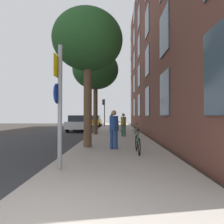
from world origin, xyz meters
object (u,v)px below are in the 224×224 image
at_px(pedestrian_0, 114,127).
at_px(car_1, 95,121).
at_px(bicycle_1, 136,130).
at_px(pedestrian_2, 112,122).
at_px(sign_post, 59,99).
at_px(traffic_light, 104,108).
at_px(tree_far, 96,70).
at_px(bicycle_2, 122,128).
at_px(bicycle_0, 138,144).
at_px(bicycle_3, 118,127).
at_px(car_0, 79,123).
at_px(tree_near, 88,42).
at_px(pedestrian_1, 123,123).

height_order(pedestrian_0, car_1, pedestrian_0).
relative_size(bicycle_1, pedestrian_2, 0.95).
relative_size(sign_post, traffic_light, 0.89).
relative_size(sign_post, bicycle_1, 2.19).
bearing_deg(tree_far, car_1, 96.79).
bearing_deg(bicycle_2, bicycle_0, -88.30).
bearing_deg(bicycle_3, bicycle_1, -72.26).
bearing_deg(tree_far, car_0, 117.54).
distance_m(pedestrian_2, car_0, 4.49).
xyz_separation_m(sign_post, car_0, (-2.19, 13.87, -1.22)).
bearing_deg(pedestrian_2, car_1, 103.39).
bearing_deg(car_0, bicycle_3, -9.10).
bearing_deg(bicycle_0, bicycle_1, 84.23).
distance_m(tree_near, bicycle_0, 5.32).
xyz_separation_m(bicycle_3, pedestrian_2, (-0.61, -2.29, 0.56)).
distance_m(tree_far, car_1, 13.83).
distance_m(sign_post, car_1, 22.89).
xyz_separation_m(tree_far, bicycle_1, (3.20, -0.67, -4.80)).
xyz_separation_m(bicycle_0, pedestrian_0, (-0.95, 0.91, 0.61)).
height_order(tree_near, pedestrian_0, tree_near).
height_order(pedestrian_1, car_1, pedestrian_1).
xyz_separation_m(tree_near, bicycle_2, (1.93, 7.82, -4.63)).
bearing_deg(pedestrian_2, pedestrian_1, -71.96).
bearing_deg(bicycle_3, traffic_light, 103.42).
xyz_separation_m(sign_post, pedestrian_1, (2.11, 8.16, -1.01)).
height_order(pedestrian_0, car_0, pedestrian_0).
bearing_deg(tree_near, bicycle_3, 80.61).
distance_m(bicycle_2, bicycle_3, 1.77).
xyz_separation_m(bicycle_2, pedestrian_2, (-0.96, -0.55, 0.56)).
relative_size(traffic_light, bicycle_2, 2.38).
bearing_deg(pedestrian_0, tree_far, 103.20).
distance_m(traffic_light, bicycle_0, 19.50).
xyz_separation_m(bicycle_0, bicycle_2, (-0.27, 9.22, 0.01)).
height_order(sign_post, bicycle_0, sign_post).
bearing_deg(traffic_light, pedestrian_1, -80.35).
height_order(bicycle_1, bicycle_2, bicycle_2).
height_order(tree_near, tree_far, tree_far).
xyz_separation_m(tree_near, pedestrian_1, (1.88, 4.48, -4.07)).
bearing_deg(bicycle_1, car_1, 109.13).
xyz_separation_m(pedestrian_2, car_0, (-3.40, 2.93, -0.22)).
distance_m(pedestrian_0, pedestrian_2, 7.77).
height_order(bicycle_2, car_1, car_1).
distance_m(traffic_light, pedestrian_2, 10.74).
relative_size(bicycle_2, pedestrian_2, 0.99).
bearing_deg(bicycle_2, pedestrian_2, -150.04).
distance_m(sign_post, pedestrian_1, 8.49).
height_order(traffic_light, bicycle_3, traffic_light).
distance_m(bicycle_3, car_0, 4.07).
relative_size(traffic_light, tree_far, 0.57).
bearing_deg(pedestrian_1, bicycle_3, 93.36).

